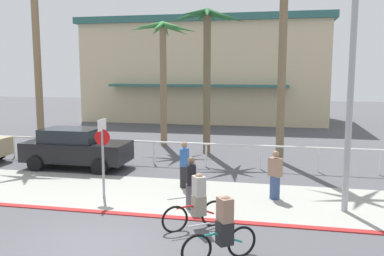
% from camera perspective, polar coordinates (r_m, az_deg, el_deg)
% --- Properties ---
extents(ground_plane, '(80.00, 80.00, 0.00)m').
position_cam_1_polar(ground_plane, '(19.41, -0.64, -4.23)').
color(ground_plane, '#4C4C51').
extents(sidewalk_strip, '(44.00, 4.00, 0.02)m').
position_cam_1_polar(sidewalk_strip, '(13.98, -5.88, -9.06)').
color(sidewalk_strip, '#9E9E93').
rests_on(sidewalk_strip, ground).
extents(curb_paint, '(44.00, 0.24, 0.03)m').
position_cam_1_polar(curb_paint, '(12.19, -8.81, -11.67)').
color(curb_paint, maroon).
rests_on(curb_paint, ground).
extents(building_backdrop, '(19.75, 9.74, 8.22)m').
position_cam_1_polar(building_backdrop, '(35.20, 2.13, 7.98)').
color(building_backdrop, beige).
rests_on(building_backdrop, ground).
extents(rail_fence, '(25.49, 0.08, 1.04)m').
position_cam_1_polar(rail_fence, '(17.82, -1.69, -2.58)').
color(rail_fence, white).
rests_on(rail_fence, ground).
extents(stop_sign_bike_lane, '(0.52, 0.56, 2.56)m').
position_cam_1_polar(stop_sign_bike_lane, '(13.48, -12.26, -2.55)').
color(stop_sign_bike_lane, gray).
rests_on(stop_sign_bike_lane, ground).
extents(streetlight_curb, '(0.24, 2.54, 7.50)m').
position_cam_1_polar(streetlight_curb, '(12.21, 21.43, 8.28)').
color(streetlight_curb, '#9EA0A5').
rests_on(streetlight_curb, ground).
extents(palm_tree_1, '(3.18, 3.29, 9.92)m').
position_cam_1_polar(palm_tree_1, '(22.42, -20.88, 14.69)').
color(palm_tree_1, '#846B4C').
rests_on(palm_tree_1, ground).
extents(palm_tree_2, '(3.72, 3.10, 6.70)m').
position_cam_1_polar(palm_tree_2, '(22.52, -4.00, 10.62)').
color(palm_tree_2, '#846B4C').
rests_on(palm_tree_2, ground).
extents(palm_tree_3, '(3.74, 3.49, 7.05)m').
position_cam_1_polar(palm_tree_3, '(20.23, 2.00, 11.95)').
color(palm_tree_3, brown).
rests_on(palm_tree_3, ground).
extents(car_black_1, '(4.40, 2.02, 1.69)m').
position_cam_1_polar(car_black_1, '(18.04, -15.77, -2.65)').
color(car_black_1, black).
rests_on(car_black_1, ground).
extents(cyclist_teal_0, '(1.51, 1.12, 1.50)m').
position_cam_1_polar(cyclist_teal_0, '(9.16, 4.27, -13.80)').
color(cyclist_teal_0, black).
rests_on(cyclist_teal_0, ground).
extents(cyclist_red_1, '(1.52, 1.10, 1.50)m').
position_cam_1_polar(cyclist_red_1, '(10.86, 0.72, -10.27)').
color(cyclist_red_1, black).
rests_on(cyclist_red_1, ground).
extents(pedestrian_0, '(0.48, 0.45, 1.58)m').
position_cam_1_polar(pedestrian_0, '(13.47, 11.42, -6.68)').
color(pedestrian_0, '#384C7A').
rests_on(pedestrian_0, ground).
extents(pedestrian_1, '(0.40, 0.46, 1.59)m').
position_cam_1_polar(pedestrian_1, '(12.30, -0.10, -7.92)').
color(pedestrian_1, '#4C4C51').
rests_on(pedestrian_1, ground).
extents(pedestrian_2, '(0.33, 0.41, 1.65)m').
position_cam_1_polar(pedestrian_2, '(14.47, -1.05, -5.37)').
color(pedestrian_2, '#232326').
rests_on(pedestrian_2, ground).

